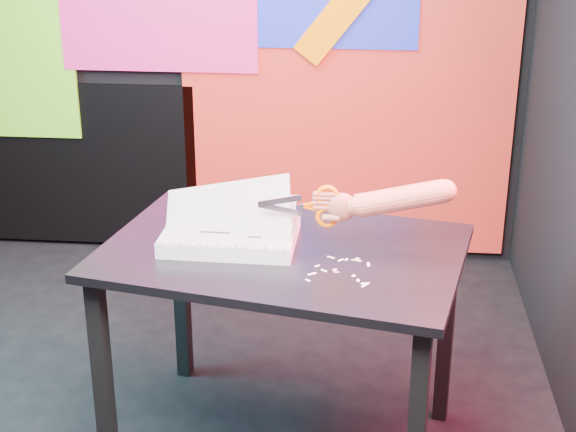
# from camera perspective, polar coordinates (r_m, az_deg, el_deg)

# --- Properties ---
(room) EXTENTS (3.01, 3.01, 2.71)m
(room) POSITION_cam_1_polar(r_m,az_deg,el_deg) (2.84, -10.41, 10.49)
(room) COLOR black
(room) RESTS_ON ground
(backdrop) EXTENTS (2.88, 0.05, 2.08)m
(backdrop) POSITION_cam_1_polar(r_m,az_deg,el_deg) (4.31, -4.11, 9.35)
(backdrop) COLOR red
(backdrop) RESTS_ON ground
(work_table) EXTENTS (1.26, 0.96, 0.75)m
(work_table) POSITION_cam_1_polar(r_m,az_deg,el_deg) (2.86, -0.36, -3.87)
(work_table) COLOR black
(work_table) RESTS_ON ground
(printout_stack) EXTENTS (0.45, 0.32, 0.22)m
(printout_stack) POSITION_cam_1_polar(r_m,az_deg,el_deg) (2.85, -3.73, -1.19)
(printout_stack) COLOR silver
(printout_stack) RESTS_ON work_table
(scissors) EXTENTS (0.26, 0.02, 0.14)m
(scissors) POSITION_cam_1_polar(r_m,az_deg,el_deg) (2.77, 2.18, 0.63)
(scissors) COLOR silver
(scissors) RESTS_ON printout_stack
(hand_forearm) EXTENTS (0.43, 0.08, 0.15)m
(hand_forearm) POSITION_cam_1_polar(r_m,az_deg,el_deg) (2.75, 6.65, 1.04)
(hand_forearm) COLOR #A85B43
(hand_forearm) RESTS_ON work_table
(paper_clippings) EXTENTS (0.19, 0.21, 0.00)m
(paper_clippings) POSITION_cam_1_polar(r_m,az_deg,el_deg) (2.68, 3.65, -3.47)
(paper_clippings) COLOR white
(paper_clippings) RESTS_ON work_table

